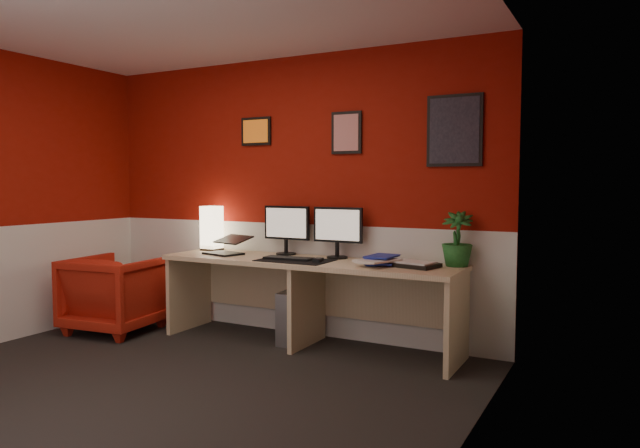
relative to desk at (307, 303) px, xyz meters
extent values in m
cube|color=black|center=(-0.37, -1.41, -0.36)|extent=(4.00, 3.50, 0.01)
cube|color=white|center=(-0.37, -1.41, 2.13)|extent=(4.00, 3.50, 0.01)
cube|color=maroon|center=(-0.37, 0.34, 0.89)|extent=(4.00, 0.01, 2.50)
cube|color=maroon|center=(1.63, -1.41, 0.89)|extent=(0.01, 3.50, 2.50)
cube|color=silver|center=(-0.37, 0.34, 0.14)|extent=(4.00, 0.01, 1.00)
cube|color=silver|center=(1.62, -1.41, 0.14)|extent=(0.01, 3.50, 1.00)
cube|color=tan|center=(0.00, 0.00, 0.00)|extent=(2.60, 0.65, 0.73)
cube|color=#FFE5B2|center=(-1.14, 0.18, 0.56)|extent=(0.16, 0.16, 0.40)
cube|color=black|center=(-0.84, -0.03, 0.47)|extent=(0.38, 0.31, 0.22)
cube|color=black|center=(-0.34, 0.22, 0.66)|extent=(0.45, 0.06, 0.58)
cube|color=black|center=(0.18, 0.21, 0.66)|extent=(0.45, 0.06, 0.58)
cube|color=black|center=(-0.06, -0.09, 0.37)|extent=(0.60, 0.38, 0.01)
cube|color=black|center=(-0.13, -0.08, 0.38)|extent=(0.43, 0.17, 0.02)
cube|color=black|center=(0.16, -0.11, 0.39)|extent=(0.07, 0.11, 0.03)
imported|color=#222F9D|center=(0.55, 0.03, 0.38)|extent=(0.26, 0.32, 0.03)
imported|color=silver|center=(0.55, -0.03, 0.41)|extent=(0.34, 0.39, 0.02)
imported|color=#222F9D|center=(0.56, 0.02, 0.43)|extent=(0.22, 0.28, 0.03)
cube|color=black|center=(0.92, 0.02, 0.38)|extent=(0.40, 0.32, 0.03)
imported|color=#19591E|center=(1.20, 0.21, 0.58)|extent=(0.27, 0.27, 0.42)
cube|color=#99999E|center=(-0.13, 0.07, -0.14)|extent=(0.23, 0.46, 0.45)
imported|color=#B02415|center=(-1.80, -0.40, -0.01)|extent=(0.83, 0.85, 0.70)
cube|color=orange|center=(-0.72, 0.33, 1.49)|extent=(0.32, 0.02, 0.26)
cube|color=red|center=(0.21, 0.33, 1.44)|extent=(0.28, 0.02, 0.36)
cube|color=black|center=(1.14, 0.33, 1.42)|extent=(0.44, 0.02, 0.56)
camera|label=1|loc=(2.35, -4.22, 1.01)|focal=32.70mm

